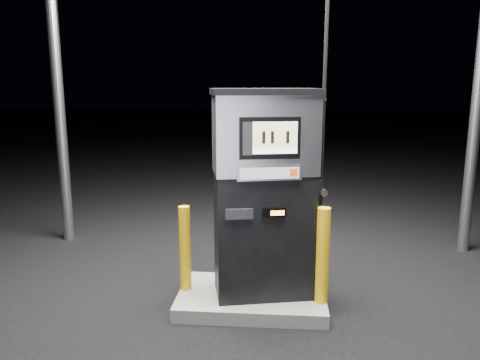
{
  "coord_description": "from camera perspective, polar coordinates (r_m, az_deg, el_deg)",
  "views": [
    {
      "loc": [
        0.27,
        -4.79,
        2.39
      ],
      "look_at": [
        -0.13,
        0.0,
        1.41
      ],
      "focal_mm": 35.0,
      "sensor_mm": 36.0,
      "label": 1
    }
  ],
  "objects": [
    {
      "name": "fuel_dispenser",
      "position": [
        4.93,
        2.96,
        -1.44
      ],
      "size": [
        1.27,
        0.86,
        4.57
      ],
      "rotation": [
        0.0,
        0.0,
        0.21
      ],
      "color": "black",
      "rests_on": "pump_island"
    },
    {
      "name": "bollard_right",
      "position": [
        4.95,
        10.03,
        -9.07
      ],
      "size": [
        0.15,
        0.15,
        1.02
      ],
      "primitive_type": "cylinder",
      "rotation": [
        0.0,
        0.0,
        0.13
      ],
      "color": "yellow",
      "rests_on": "pump_island"
    },
    {
      "name": "pump_island",
      "position": [
        5.33,
        1.43,
        -14.19
      ],
      "size": [
        1.6,
        1.0,
        0.15
      ],
      "primitive_type": "cube",
      "color": "slate",
      "rests_on": "ground"
    },
    {
      "name": "bollard_left",
      "position": [
        5.23,
        -6.72,
        -8.24
      ],
      "size": [
        0.17,
        0.17,
        0.95
      ],
      "primitive_type": "cylinder",
      "rotation": [
        0.0,
        0.0,
        -0.42
      ],
      "color": "yellow",
      "rests_on": "pump_island"
    },
    {
      "name": "ground",
      "position": [
        5.36,
        1.42,
        -14.91
      ],
      "size": [
        80.0,
        80.0,
        0.0
      ],
      "primitive_type": "plane",
      "color": "black",
      "rests_on": "ground"
    }
  ]
}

